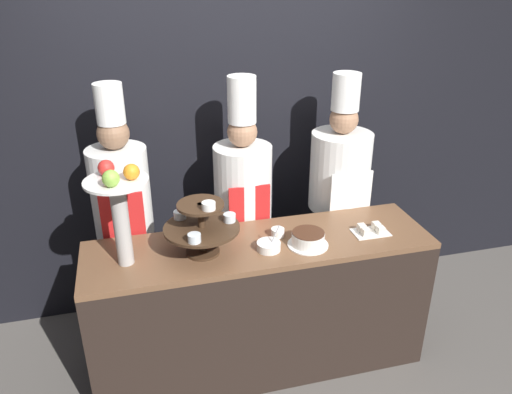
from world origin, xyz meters
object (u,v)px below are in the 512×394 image
Objects in this scene: chef_center_right at (338,191)px; chef_center_left at (243,202)px; tiered_stand at (202,225)px; fruit_pedestal at (119,202)px; chef_left at (123,213)px; cake_square_tray at (371,230)px; cup_white at (278,232)px; cake_round at (308,239)px; serving_bowl_near at (269,246)px.

chef_center_left is at bearing 180.00° from chef_center_right.
tiered_stand is 0.63m from chef_center_left.
tiered_stand is at bearing -124.82° from chef_center_left.
chef_center_right reaches higher than fruit_pedestal.
chef_left is at bearing -180.00° from chef_center_right.
chef_left is at bearing -180.00° from chef_center_left.
tiered_stand is at bearing 178.44° from cake_square_tray.
cup_white is at bearing 9.38° from tiered_stand.
cake_round is 0.13× the size of chef_center_right.
cake_square_tray is 1.54m from chef_left.
tiered_stand is at bearing -153.94° from chef_center_right.
cup_white is 0.99m from chef_left.
fruit_pedestal is 0.33× the size of chef_center_right.
tiered_stand is 1.95× the size of cake_square_tray.
cake_square_tray is (1.02, -0.03, -0.16)m from tiered_stand.
tiered_stand is 0.24× the size of chef_center_left.
chef_center_right reaches higher than serving_bowl_near.
fruit_pedestal is 1.48m from cake_square_tray.
fruit_pedestal is at bearing 178.69° from cake_square_tray.
chef_center_right is (1.04, 0.51, -0.14)m from tiered_stand.
tiered_stand is 1.78× the size of cake_round.
cup_white is (-0.14, 0.15, -0.02)m from cake_round.
cake_round is at bearing -127.06° from chef_center_right.
serving_bowl_near is at bearing -88.45° from chef_center_left.
chef_center_left reaches higher than fruit_pedestal.
tiered_stand is at bearing 173.35° from cake_round.
chef_center_right is at bearing 52.94° from cake_round.
chef_center_right is at bearing -0.00° from chef_center_left.
cake_round is 1.58× the size of serving_bowl_near.
chef_center_left is at bearing 141.28° from cake_square_tray.
fruit_pedestal is 0.86m from serving_bowl_near.
serving_bowl_near is 0.08× the size of chef_center_left.
cup_white is (0.46, 0.08, -0.16)m from tiered_stand.
fruit_pedestal is 1.58m from chef_center_right.
chef_left reaches higher than serving_bowl_near.
chef_left is (-0.79, 0.57, 0.04)m from serving_bowl_near.
chef_center_left is at bearing 91.55° from serving_bowl_near.
cup_white is at bearing 4.62° from fruit_pedestal.
cake_round is 1.09× the size of cake_square_tray.
chef_left reaches higher than cup_white.
cup_white is 0.53× the size of serving_bowl_near.
cup_white is at bearing 133.33° from cake_round.
serving_bowl_near is (0.79, -0.06, -0.35)m from fruit_pedestal.
cake_round is at bearing -4.21° from fruit_pedestal.
cup_white is at bearing -75.69° from chef_center_left.
fruit_pedestal is at bearing 175.33° from serving_bowl_near.
tiered_stand reaches higher than cake_round.
tiered_stand reaches higher than cake_square_tray.
chef_center_left is (0.77, 0.50, -0.33)m from fruit_pedestal.
serving_bowl_near is (0.37, -0.06, -0.16)m from tiered_stand.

